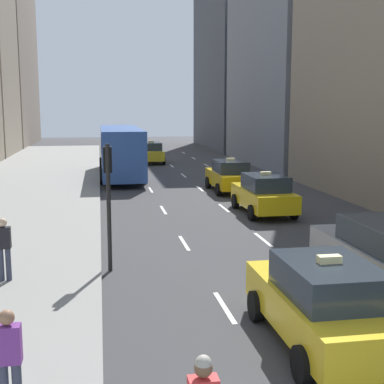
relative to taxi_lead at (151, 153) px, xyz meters
name	(u,v)px	position (x,y,z in m)	size (l,w,h in m)	color
sidewalk_left	(27,189)	(-8.20, -13.41, -0.81)	(8.00, 66.00, 0.15)	gray
lane_markings	(211,197)	(1.40, -17.41, -0.87)	(5.72, 56.00, 0.01)	white
taxi_lead	(151,153)	(0.00, 0.00, 0.00)	(2.02, 4.40, 1.87)	yellow
taxi_second	(323,303)	(0.00, -34.69, 0.00)	(2.02, 4.40, 1.87)	yellow
taxi_third	(264,194)	(2.80, -21.97, 0.00)	(2.02, 4.40, 1.87)	yellow
taxi_fourth	(229,176)	(2.80, -15.72, 0.00)	(2.02, 4.40, 1.87)	yellow
sedan_silver_behind	(382,255)	(2.80, -31.88, 0.03)	(2.02, 4.92, 1.80)	#9EA0A5
city_bus	(120,150)	(-2.81, -8.53, 0.91)	(2.80, 11.61, 3.25)	#2D519E
pedestrian_near_curb	(9,359)	(-5.50, -36.48, 0.19)	(0.36, 0.22, 1.65)	#383D51
pedestrian_mid_block	(4,246)	(-6.65, -29.97, 0.19)	(0.36, 0.22, 1.65)	#383D51
traffic_light_pole	(108,186)	(-3.95, -29.03, 1.53)	(0.24, 0.42, 3.60)	black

